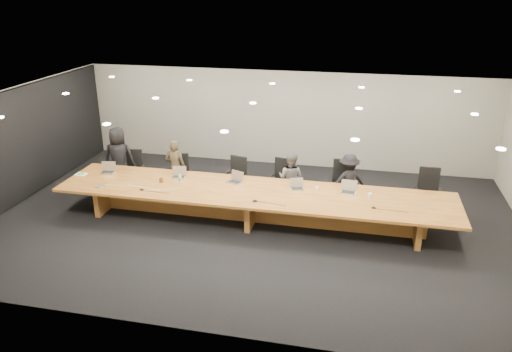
{
  "coord_description": "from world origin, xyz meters",
  "views": [
    {
      "loc": [
        2.31,
        -10.1,
        5.16
      ],
      "look_at": [
        0.0,
        0.3,
        1.0
      ],
      "focal_mm": 35.0,
      "sensor_mm": 36.0,
      "label": 1
    }
  ],
  "objects": [
    {
      "name": "chair_left",
      "position": [
        -2.19,
        1.17,
        0.52
      ],
      "size": [
        0.67,
        0.67,
        1.04
      ],
      "primitive_type": null,
      "rotation": [
        0.0,
        0.0,
        0.32
      ],
      "color": "black",
      "rests_on": "ground"
    },
    {
      "name": "water_bottle",
      "position": [
        -1.77,
        0.08,
        0.85
      ],
      "size": [
        0.08,
        0.08,
        0.21
      ],
      "primitive_type": "cylinder",
      "rotation": [
        0.0,
        0.0,
        0.22
      ],
      "color": "silver",
      "rests_on": "conference_table"
    },
    {
      "name": "chair_right",
      "position": [
        1.94,
        1.23,
        0.59
      ],
      "size": [
        0.65,
        0.65,
        1.18
      ],
      "primitive_type": null,
      "rotation": [
        0.0,
        0.0,
        0.08
      ],
      "color": "black",
      "rests_on": "ground"
    },
    {
      "name": "laptop_a",
      "position": [
        -3.77,
        0.33,
        0.88
      ],
      "size": [
        0.38,
        0.3,
        0.27
      ],
      "primitive_type": null,
      "rotation": [
        0.0,
        0.0,
        0.17
      ],
      "color": "tan",
      "rests_on": "conference_table"
    },
    {
      "name": "left_wall_panel",
      "position": [
        -5.94,
        0.0,
        1.37
      ],
      "size": [
        0.08,
        7.84,
        2.74
      ],
      "primitive_type": "cube",
      "color": "black",
      "rests_on": "ground"
    },
    {
      "name": "paper_cup_near",
      "position": [
        1.4,
        0.34,
        0.8
      ],
      "size": [
        0.1,
        0.1,
        0.09
      ],
      "primitive_type": "cone",
      "rotation": [
        0.0,
        0.0,
        -0.39
      ],
      "color": "white",
      "rests_on": "conference_table"
    },
    {
      "name": "mic_center",
      "position": [
        0.16,
        -0.54,
        0.76
      ],
      "size": [
        0.15,
        0.15,
        0.03
      ],
      "primitive_type": "cone",
      "rotation": [
        0.0,
        0.0,
        -0.36
      ],
      "color": "black",
      "rests_on": "conference_table"
    },
    {
      "name": "ground",
      "position": [
        0.0,
        0.0,
        0.0
      ],
      "size": [
        12.0,
        12.0,
        0.0
      ],
      "primitive_type": "plane",
      "color": "black",
      "rests_on": "ground"
    },
    {
      "name": "person_a",
      "position": [
        -3.93,
        1.27,
        0.82
      ],
      "size": [
        0.89,
        0.67,
        1.64
      ],
      "primitive_type": "imported",
      "rotation": [
        0.0,
        0.0,
        3.33
      ],
      "color": "black",
      "rests_on": "ground"
    },
    {
      "name": "person_d",
      "position": [
        2.07,
        1.23,
        0.68
      ],
      "size": [
        1.0,
        0.76,
        1.37
      ],
      "primitive_type": "imported",
      "rotation": [
        0.0,
        0.0,
        3.46
      ],
      "color": "black",
      "rests_on": "ground"
    },
    {
      "name": "laptop_d",
      "position": [
        0.96,
        0.32,
        0.87
      ],
      "size": [
        0.37,
        0.32,
        0.24
      ],
      "primitive_type": null,
      "rotation": [
        0.0,
        0.0,
        0.34
      ],
      "color": "#BCAF8F",
      "rests_on": "conference_table"
    },
    {
      "name": "chair_far_right",
      "position": [
        3.93,
        1.22,
        0.57
      ],
      "size": [
        0.58,
        0.58,
        1.14
      ],
      "primitive_type": null,
      "rotation": [
        0.0,
        0.0,
        0.01
      ],
      "color": "black",
      "rests_on": "ground"
    },
    {
      "name": "conference_table",
      "position": [
        0.0,
        0.0,
        0.52
      ],
      "size": [
        9.0,
        1.8,
        0.75
      ],
      "color": "brown",
      "rests_on": "ground"
    },
    {
      "name": "person_c",
      "position": [
        0.68,
        1.16,
        0.67
      ],
      "size": [
        0.76,
        0.66,
        1.33
      ],
      "primitive_type": "imported",
      "rotation": [
        0.0,
        0.0,
        2.88
      ],
      "color": "#5B5B5E",
      "rests_on": "ground"
    },
    {
      "name": "mic_left",
      "position": [
        -2.49,
        -0.48,
        0.76
      ],
      "size": [
        0.12,
        0.12,
        0.03
      ],
      "primitive_type": "cone",
      "rotation": [
        0.0,
        0.0,
        0.15
      ],
      "color": "black",
      "rests_on": "conference_table"
    },
    {
      "name": "av_box",
      "position": [
        -3.51,
        -0.54,
        0.76
      ],
      "size": [
        0.2,
        0.18,
        0.03
      ],
      "primitive_type": "cube",
      "rotation": [
        0.0,
        0.0,
        -0.36
      ],
      "color": "#B8B8BD",
      "rests_on": "conference_table"
    },
    {
      "name": "mic_right",
      "position": [
        2.66,
        -0.34,
        0.76
      ],
      "size": [
        0.12,
        0.12,
        0.03
      ],
      "primitive_type": "cone",
      "rotation": [
        0.0,
        0.0,
        0.09
      ],
      "color": "black",
      "rests_on": "conference_table"
    },
    {
      "name": "notepad",
      "position": [
        -4.35,
        0.09,
        0.76
      ],
      "size": [
        0.27,
        0.22,
        0.02
      ],
      "primitive_type": "cube",
      "rotation": [
        0.0,
        0.0,
        -0.02
      ],
      "color": "white",
      "rests_on": "conference_table"
    },
    {
      "name": "laptop_e",
      "position": [
        2.1,
        0.35,
        0.89
      ],
      "size": [
        0.37,
        0.28,
        0.28
      ],
      "primitive_type": null,
      "rotation": [
        0.0,
        0.0,
        -0.08
      ],
      "color": "beige",
      "rests_on": "conference_table"
    },
    {
      "name": "laptop_c",
      "position": [
        -0.55,
        0.4,
        0.88
      ],
      "size": [
        0.41,
        0.36,
        0.27
      ],
      "primitive_type": null,
      "rotation": [
        0.0,
        0.0,
        -0.39
      ],
      "color": "#BFAE92",
      "rests_on": "conference_table"
    },
    {
      "name": "laptop_b",
      "position": [
        -1.94,
        0.42,
        0.88
      ],
      "size": [
        0.37,
        0.29,
        0.26
      ],
      "primitive_type": null,
      "rotation": [
        0.0,
        0.0,
        0.16
      ],
      "color": "tan",
      "rests_on": "conference_table"
    },
    {
      "name": "chair_mid_left",
      "position": [
        -0.75,
        1.19,
        0.54
      ],
      "size": [
        0.67,
        0.67,
        1.08
      ],
      "primitive_type": null,
      "rotation": [
        0.0,
        0.0,
        -0.26
      ],
      "color": "black",
      "rests_on": "ground"
    },
    {
      "name": "paper_cup_far",
      "position": [
        2.58,
        0.21,
        0.8
      ],
      "size": [
        0.1,
        0.1,
        0.1
      ],
      "primitive_type": "cone",
      "rotation": [
        0.0,
        0.0,
        -0.24
      ],
      "color": "white",
      "rests_on": "conference_table"
    },
    {
      "name": "back_wall",
      "position": [
        0.0,
        4.0,
        1.4
      ],
      "size": [
        12.0,
        0.02,
        2.8
      ],
      "primitive_type": "cube",
      "color": "#B2AFA2",
      "rests_on": "ground"
    },
    {
      "name": "amber_mug",
      "position": [
        -2.23,
        0.05,
        0.8
      ],
      "size": [
        0.11,
        0.11,
        0.11
      ],
      "primitive_type": "cylinder",
      "rotation": [
        0.0,
        0.0,
        -0.43
      ],
      "color": "#653112",
      "rests_on": "conference_table"
    },
    {
      "name": "lime_gadget",
      "position": [
        -4.35,
        0.08,
        0.78
      ],
      "size": [
        0.17,
        0.13,
        0.02
      ],
      "primitive_type": "cube",
      "rotation": [
        0.0,
        0.0,
        0.42
      ],
      "color": "#58B22F",
      "rests_on": "notepad"
    },
    {
      "name": "chair_far_left",
      "position": [
        -3.58,
        1.33,
        0.51
      ],
      "size": [
        0.59,
        0.59,
        1.01
      ],
      "primitive_type": null,
      "rotation": [
        0.0,
        0.0,
        0.15
      ],
      "color": "black",
      "rests_on": "ground"
    },
    {
      "name": "chair_mid_right",
      "position": [
        0.41,
        1.26,
        0.55
      ],
      "size": [
        0.65,
        0.65,
        1.09
      ],
      "primitive_type": null,
      "rotation": [
        0.0,
        0.0,
        -0.2
      ],
      "color": "black",
      "rests_on": "ground"
    },
    {
      "name": "person_b",
      "position": [
        -2.32,
        1.17,
        0.72
      ],
      "size": [
        0.56,
        0.39,
        1.44
      ],
      "primitive_type": "imported",
      "rotation": [
        0.0,
        0.0,
        3.23
      ],
      "color": "#342D1C",
      "rests_on": "ground"
    }
  ]
}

